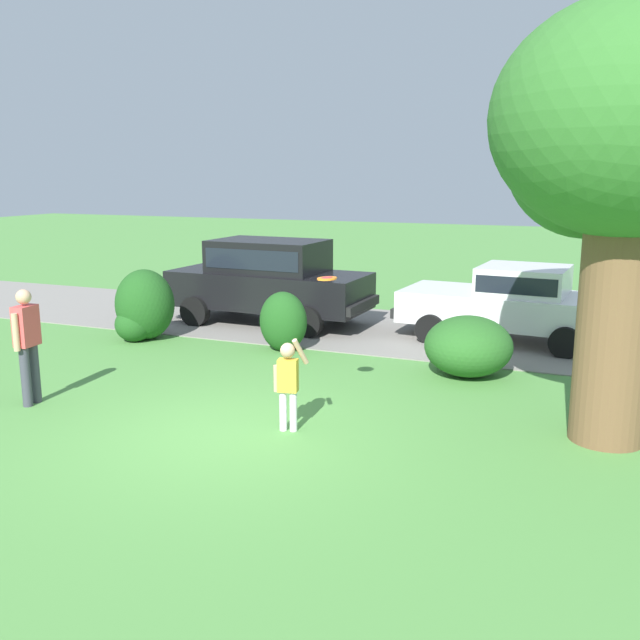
# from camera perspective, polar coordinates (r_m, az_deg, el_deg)

# --- Properties ---
(ground_plane) EXTENTS (80.00, 80.00, 0.00)m
(ground_plane) POSITION_cam_1_polar(r_m,az_deg,el_deg) (9.47, -7.69, -9.17)
(ground_plane) COLOR #518E42
(driveway_strip) EXTENTS (28.00, 4.40, 0.02)m
(driveway_strip) POSITION_cam_1_polar(r_m,az_deg,el_deg) (15.43, 4.87, -0.79)
(driveway_strip) COLOR gray
(driveway_strip) RESTS_ON ground
(oak_tree_large) EXTENTS (3.54, 3.57, 5.46)m
(oak_tree_large) POSITION_cam_1_polar(r_m,az_deg,el_deg) (9.47, 24.19, 13.19)
(oak_tree_large) COLOR brown
(oak_tree_large) RESTS_ON ground
(shrub_near_tree) EXTENTS (1.21, 1.25, 1.46)m
(shrub_near_tree) POSITION_cam_1_polar(r_m,az_deg,el_deg) (14.85, -14.24, 0.97)
(shrub_near_tree) COLOR #1E511C
(shrub_near_tree) RESTS_ON ground
(shrub_centre_left) EXTENTS (0.94, 0.77, 1.16)m
(shrub_centre_left) POSITION_cam_1_polar(r_m,az_deg,el_deg) (13.50, -3.02, -0.12)
(shrub_centre_left) COLOR #1E511C
(shrub_centre_left) RESTS_ON ground
(shrub_centre) EXTENTS (1.49, 1.56, 1.02)m
(shrub_centre) POSITION_cam_1_polar(r_m,az_deg,el_deg) (12.19, 12.02, -2.11)
(shrub_centre) COLOR #286023
(shrub_centre) RESTS_ON ground
(parked_sedan) EXTENTS (4.52, 2.33, 1.56)m
(parked_sedan) POSITION_cam_1_polar(r_m,az_deg,el_deg) (14.74, 15.37, 1.54)
(parked_sedan) COLOR white
(parked_sedan) RESTS_ON ground
(parked_suv) EXTENTS (4.76, 2.22, 1.92)m
(parked_suv) POSITION_cam_1_polar(r_m,az_deg,el_deg) (15.91, -4.19, 3.51)
(parked_suv) COLOR black
(parked_suv) RESTS_ON ground
(child_thrower) EXTENTS (0.42, 0.32, 1.29)m
(child_thrower) POSITION_cam_1_polar(r_m,az_deg,el_deg) (9.27, -2.63, -4.85)
(child_thrower) COLOR white
(child_thrower) RESTS_ON ground
(frisbee) EXTENTS (0.28, 0.28, 0.05)m
(frisbee) POSITION_cam_1_polar(r_m,az_deg,el_deg) (9.82, 0.57, 3.41)
(frisbee) COLOR orange
(adult_onlooker) EXTENTS (0.25, 0.53, 1.74)m
(adult_onlooker) POSITION_cam_1_polar(r_m,az_deg,el_deg) (11.12, -22.78, -1.54)
(adult_onlooker) COLOR #3F3F4C
(adult_onlooker) RESTS_ON ground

